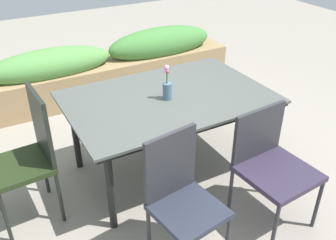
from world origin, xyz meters
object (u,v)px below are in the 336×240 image
(chair_near_right, at_px, (271,161))
(planter_box, at_px, (111,67))
(chair_near_left, at_px, (181,195))
(flower_vase, at_px, (167,87))
(chair_end_left, at_px, (30,152))
(dining_table, at_px, (168,103))

(chair_near_right, height_order, planter_box, chair_near_right)
(chair_near_left, xyz_separation_m, flower_vase, (0.36, 0.83, 0.32))
(planter_box, bearing_deg, flower_vase, -95.74)
(chair_near_left, height_order, chair_end_left, chair_end_left)
(dining_table, relative_size, chair_end_left, 1.63)
(flower_vase, bearing_deg, chair_near_right, -64.46)
(dining_table, height_order, chair_near_right, chair_near_right)
(chair_near_left, xyz_separation_m, chair_end_left, (-0.75, 0.87, 0.05))
(chair_near_left, distance_m, flower_vase, 0.96)
(chair_near_left, xyz_separation_m, chair_near_right, (0.75, 0.00, -0.01))
(dining_table, xyz_separation_m, planter_box, (0.15, 1.73, -0.34))
(chair_near_left, relative_size, flower_vase, 3.15)
(flower_vase, bearing_deg, dining_table, 52.93)
(chair_end_left, height_order, flower_vase, flower_vase)
(chair_near_left, distance_m, planter_box, 2.66)
(dining_table, xyz_separation_m, chair_near_right, (0.37, -0.87, -0.17))
(dining_table, distance_m, planter_box, 1.77)
(dining_table, xyz_separation_m, chair_near_left, (-0.39, -0.87, -0.16))
(dining_table, distance_m, chair_near_right, 0.96)
(dining_table, distance_m, flower_vase, 0.17)
(chair_end_left, distance_m, chair_near_right, 1.74)
(flower_vase, bearing_deg, chair_near_left, -113.23)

